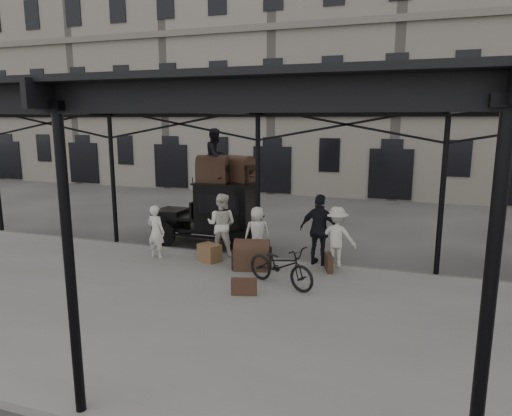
{
  "coord_description": "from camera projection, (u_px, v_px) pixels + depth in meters",
  "views": [
    {
      "loc": [
        4.21,
        -10.47,
        4.19
      ],
      "look_at": [
        0.08,
        1.6,
        1.7
      ],
      "focal_mm": 32.0,
      "sensor_mm": 36.0,
      "label": 1
    }
  ],
  "objects": [
    {
      "name": "porter_roof",
      "position": [
        216.0,
        155.0,
        14.77
      ],
      "size": [
        0.81,
        0.95,
        1.72
      ],
      "primitive_type": "imported",
      "rotation": [
        0.0,
        0.0,
        1.37
      ],
      "color": "black",
      "rests_on": "taxi"
    },
    {
      "name": "porter_midleft",
      "position": [
        222.0,
        224.0,
        13.67
      ],
      "size": [
        0.94,
        0.75,
        1.88
      ],
      "primitive_type": "imported",
      "rotation": [
        0.0,
        0.0,
        3.19
      ],
      "color": "silver",
      "rests_on": "platform"
    },
    {
      "name": "wicker_hamper",
      "position": [
        209.0,
        253.0,
        13.16
      ],
      "size": [
        0.73,
        0.66,
        0.5
      ],
      "primitive_type": "cube",
      "rotation": [
        0.0,
        0.0,
        -0.42
      ],
      "color": "brown",
      "rests_on": "platform"
    },
    {
      "name": "suitcase_flat",
      "position": [
        244.0,
        287.0,
        10.63
      ],
      "size": [
        0.62,
        0.31,
        0.4
      ],
      "primitive_type": "cube",
      "rotation": [
        0.0,
        0.0,
        0.28
      ],
      "color": "#462C20",
      "rests_on": "platform"
    },
    {
      "name": "porter_centre",
      "position": [
        257.0,
        233.0,
        13.34
      ],
      "size": [
        0.9,
        0.8,
        1.55
      ],
      "primitive_type": "imported",
      "rotation": [
        0.0,
        0.0,
        3.65
      ],
      "color": "beige",
      "rests_on": "platform"
    },
    {
      "name": "building_frontage",
      "position": [
        344.0,
        71.0,
        27.23
      ],
      "size": [
        64.0,
        8.0,
        14.0
      ],
      "primitive_type": "cube",
      "color": "slate",
      "rests_on": "ground"
    },
    {
      "name": "bicycle",
      "position": [
        281.0,
        265.0,
        11.17
      ],
      "size": [
        2.08,
        1.41,
        1.04
      ],
      "primitive_type": "imported",
      "rotation": [
        0.0,
        0.0,
        1.16
      ],
      "color": "black",
      "rests_on": "platform"
    },
    {
      "name": "ground",
      "position": [
        233.0,
        283.0,
        11.86
      ],
      "size": [
        120.0,
        120.0,
        0.0
      ],
      "primitive_type": "plane",
      "color": "#383533",
      "rests_on": "ground"
    },
    {
      "name": "porter_right",
      "position": [
        337.0,
        237.0,
        12.59
      ],
      "size": [
        1.1,
        0.64,
        1.69
      ],
      "primitive_type": "imported",
      "rotation": [
        0.0,
        0.0,
        3.16
      ],
      "color": "beige",
      "rests_on": "platform"
    },
    {
      "name": "steamer_trunk_roof_far",
      "position": [
        239.0,
        171.0,
        14.92
      ],
      "size": [
        1.13,
        0.93,
        0.71
      ],
      "primitive_type": null,
      "rotation": [
        0.0,
        0.0,
        -0.41
      ],
      "color": "#462C20",
      "rests_on": "taxi"
    },
    {
      "name": "porter_left",
      "position": [
        156.0,
        232.0,
        13.38
      ],
      "size": [
        0.63,
        0.46,
        1.59
      ],
      "primitive_type": "imported",
      "rotation": [
        0.0,
        0.0,
        2.99
      ],
      "color": "silver",
      "rests_on": "platform"
    },
    {
      "name": "platform",
      "position": [
        199.0,
        310.0,
        9.99
      ],
      "size": [
        28.0,
        8.0,
        0.15
      ],
      "primitive_type": "cube",
      "color": "slate",
      "rests_on": "ground"
    },
    {
      "name": "canopy",
      "position": [
        200.0,
        99.0,
        9.38
      ],
      "size": [
        22.5,
        9.0,
        4.74
      ],
      "color": "black",
      "rests_on": "ground"
    },
    {
      "name": "steamer_trunk_roof_near",
      "position": [
        213.0,
        171.0,
        14.74
      ],
      "size": [
        1.06,
        0.72,
        0.73
      ],
      "primitive_type": null,
      "rotation": [
        0.0,
        0.0,
        0.12
      ],
      "color": "#462C20",
      "rests_on": "taxi"
    },
    {
      "name": "taxi",
      "position": [
        219.0,
        210.0,
        15.2
      ],
      "size": [
        3.65,
        1.55,
        2.18
      ],
      "color": "black",
      "rests_on": "ground"
    },
    {
      "name": "suitcase_upright",
      "position": [
        329.0,
        263.0,
        12.32
      ],
      "size": [
        0.34,
        0.62,
        0.45
      ],
      "primitive_type": "cube",
      "rotation": [
        0.0,
        0.0,
        0.34
      ],
      "color": "#462C20",
      "rests_on": "platform"
    },
    {
      "name": "porter_official",
      "position": [
        320.0,
        230.0,
        12.71
      ],
      "size": [
        1.24,
        0.67,
        2.01
      ],
      "primitive_type": "imported",
      "rotation": [
        0.0,
        0.0,
        2.98
      ],
      "color": "black",
      "rests_on": "platform"
    },
    {
      "name": "steamer_trunk_platform",
      "position": [
        252.0,
        257.0,
        12.45
      ],
      "size": [
        1.07,
        0.8,
        0.7
      ],
      "primitive_type": null,
      "rotation": [
        0.0,
        0.0,
        0.24
      ],
      "color": "#462C20",
      "rests_on": "platform"
    }
  ]
}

